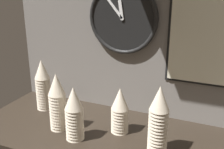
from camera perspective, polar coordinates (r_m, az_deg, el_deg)
name	(u,v)px	position (r m, az deg, el deg)	size (l,w,h in m)	color
ground_plane	(143,144)	(1.28, 6.24, -13.81)	(1.60, 0.56, 0.04)	black
wall_tiled_back	(165,11)	(1.34, 10.63, 12.49)	(1.60, 0.03, 1.05)	slate
cup_stack_far_left	(43,85)	(1.53, -13.85, -2.02)	(0.08, 0.08, 0.27)	beige
cup_stack_left	(57,102)	(1.31, -11.03, -5.47)	(0.08, 0.08, 0.27)	beige
cup_stack_center_right	(159,120)	(1.13, 9.43, -9.08)	(0.08, 0.08, 0.29)	beige
cup_stack_center_left	(74,113)	(1.22, -7.69, -7.85)	(0.08, 0.08, 0.24)	beige
cup_stack_center	(120,110)	(1.27, 1.60, -7.28)	(0.08, 0.08, 0.21)	beige
wall_clock	(123,18)	(1.37, 2.20, 11.36)	(0.35, 0.03, 0.35)	black
menu_board	(216,37)	(1.30, 20.46, 7.12)	(0.42, 0.01, 0.45)	black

